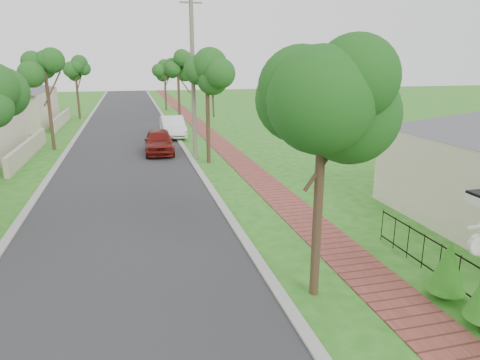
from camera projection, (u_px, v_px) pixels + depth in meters
name	position (u px, v px, depth m)	size (l,w,h in m)	color
ground	(276.00, 340.00, 8.74)	(160.00, 160.00, 0.00)	#236D1A
road	(126.00, 152.00, 26.70)	(7.00, 120.00, 0.02)	#28282B
kerb_right	(185.00, 150.00, 27.56)	(0.30, 120.00, 0.10)	#9E9E99
kerb_left	(64.00, 156.00, 25.83)	(0.30, 120.00, 0.10)	#9E9E99
sidewalk	(224.00, 148.00, 28.18)	(1.50, 120.00, 0.03)	#96473C
picket_fence	(480.00, 286.00, 9.76)	(0.03, 8.02, 1.00)	black
street_trees	(124.00, 75.00, 31.90)	(10.70, 37.65, 5.89)	#382619
parked_car_red	(159.00, 142.00, 26.29)	(1.73, 4.30, 1.46)	maroon
parked_car_white	(173.00, 127.00, 31.99)	(1.62, 4.64, 1.53)	white
near_tree	(323.00, 102.00, 9.25)	(2.27, 2.27, 5.82)	#382619
utility_pole	(193.00, 80.00, 23.67)	(1.20, 0.24, 8.90)	#726959
station_clock	(478.00, 243.00, 8.62)	(0.76, 0.13, 0.65)	white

